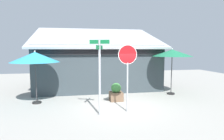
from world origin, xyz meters
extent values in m
cube|color=#9E9B93|center=(0.00, 0.00, -0.05)|extent=(28.00, 28.00, 0.10)
cube|color=#333D42|center=(-0.54, 5.05, 1.47)|extent=(7.94, 5.03, 2.93)
cube|color=#B7BABF|center=(-0.54, 4.90, 3.52)|extent=(8.44, 5.55, 1.67)
cube|color=black|center=(-0.54, 2.49, 2.58)|extent=(7.34, 0.16, 0.44)
cylinder|color=#A8AAB2|center=(-1.10, -1.03, 1.54)|extent=(0.09, 0.09, 3.08)
cube|color=#116B38|center=(-1.10, -1.03, 2.98)|extent=(0.76, 0.36, 0.16)
cube|color=#116B38|center=(-1.10, -1.03, 2.76)|extent=(0.36, 0.76, 0.16)
cube|color=white|center=(-1.50, -0.85, 2.98)|extent=(0.07, 0.06, 0.16)
cylinder|color=#A8AAB2|center=(0.12, -0.83, 1.06)|extent=(0.07, 0.07, 2.12)
cylinder|color=white|center=(0.12, -0.83, 2.47)|extent=(0.82, 0.01, 0.82)
cylinder|color=red|center=(0.12, -0.83, 2.47)|extent=(0.77, 0.03, 0.77)
cylinder|color=black|center=(-3.97, 1.28, 0.04)|extent=(0.44, 0.44, 0.08)
cylinder|color=#333335|center=(-3.97, 1.28, 1.05)|extent=(0.05, 0.05, 2.10)
cone|color=#2D99BC|center=(-3.97, 1.28, 2.30)|extent=(2.34, 2.34, 0.50)
sphere|color=silver|center=(-3.97, 1.28, 2.58)|extent=(0.08, 0.08, 0.08)
cylinder|color=black|center=(3.55, 1.81, 0.04)|extent=(0.44, 0.44, 0.08)
cylinder|color=#333335|center=(3.55, 1.81, 1.16)|extent=(0.05, 0.05, 2.31)
cone|color=#1E724C|center=(3.55, 1.81, 2.46)|extent=(2.32, 2.32, 0.40)
sphere|color=silver|center=(3.55, 1.81, 2.70)|extent=(0.08, 0.08, 0.08)
cube|color=brown|center=(0.02, 1.02, 0.22)|extent=(0.66, 0.66, 0.45)
sphere|color=#387538|center=(0.02, 1.02, 0.67)|extent=(0.52, 0.52, 0.52)
camera|label=1|loc=(-2.10, -8.83, 2.71)|focal=31.49mm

